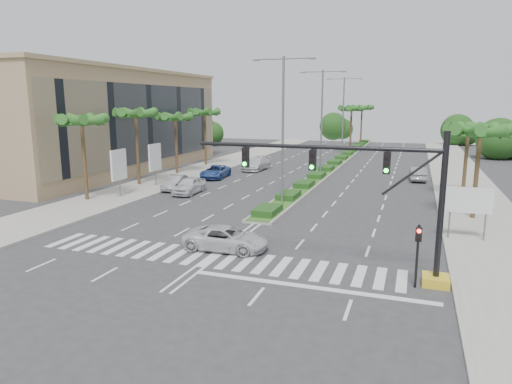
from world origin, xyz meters
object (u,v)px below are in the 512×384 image
(car_parked_d, at_px, (256,164))
(car_crossing, at_px, (226,238))
(car_parked_b, at_px, (175,183))
(car_parked_c, at_px, (215,172))
(car_parked_a, at_px, (189,185))
(car_right, at_px, (418,174))

(car_parked_d, relative_size, car_crossing, 1.13)
(car_parked_b, relative_size, car_parked_c, 0.81)
(car_parked_a, distance_m, car_parked_c, 9.22)
(car_parked_a, height_order, car_parked_d, car_parked_d)
(car_crossing, bearing_deg, car_parked_c, 23.19)
(car_parked_b, bearing_deg, car_parked_a, -38.63)
(car_parked_d, xyz_separation_m, car_crossing, (8.81, -30.75, -0.12))
(car_parked_a, xyz_separation_m, car_right, (20.26, 14.82, -0.03))
(car_parked_a, height_order, car_parked_c, car_parked_a)
(car_parked_b, relative_size, car_parked_d, 0.76)
(car_parked_c, relative_size, car_parked_d, 0.94)
(car_parked_b, bearing_deg, car_crossing, -60.09)
(car_parked_d, bearing_deg, car_parked_c, -104.29)
(car_crossing, distance_m, car_right, 30.91)
(car_parked_c, height_order, car_right, car_right)
(car_parked_b, xyz_separation_m, car_parked_c, (0.80, 7.80, 0.03))
(car_right, bearing_deg, car_parked_d, -9.35)
(car_parked_c, height_order, car_parked_d, car_parked_d)
(car_parked_d, distance_m, car_crossing, 31.99)
(car_parked_a, bearing_deg, car_parked_d, 84.33)
(car_parked_a, bearing_deg, car_parked_c, 96.43)
(car_crossing, height_order, car_right, car_right)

